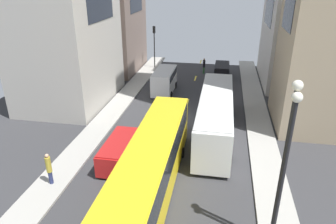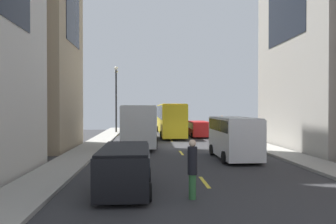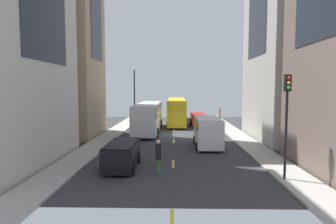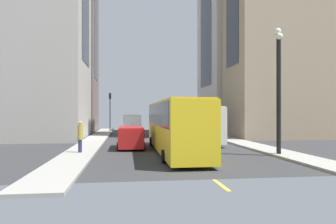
{
  "view_description": "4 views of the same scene",
  "coord_description": "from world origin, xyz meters",
  "px_view_note": "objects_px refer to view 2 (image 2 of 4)",
  "views": [
    {
      "loc": [
        -3.28,
        25.33,
        12.13
      ],
      "look_at": [
        0.38,
        5.08,
        2.97
      ],
      "focal_mm": 33.05,
      "sensor_mm": 36.0,
      "label": 1
    },
    {
      "loc": [
        -2.47,
        -25.23,
        3.13
      ],
      "look_at": [
        -0.26,
        5.05,
        2.77
      ],
      "focal_mm": 32.39,
      "sensor_mm": 36.0,
      "label": 2
    },
    {
      "loc": [
        0.1,
        -31.8,
        5.08
      ],
      "look_at": [
        -0.75,
        4.11,
        2.17
      ],
      "focal_mm": 30.92,
      "sensor_mm": 36.0,
      "label": 3
    },
    {
      "loc": [
        3.66,
        32.97,
        2.81
      ],
      "look_at": [
        -0.67,
        -0.02,
        2.91
      ],
      "focal_mm": 33.99,
      "sensor_mm": 36.0,
      "label": 4
    }
  ],
  "objects_px": {
    "city_bus_white": "(140,121)",
    "car_red_1": "(199,128)",
    "streetcar_yellow": "(170,117)",
    "pedestrian_crossing_near": "(222,124)",
    "delivery_van_white": "(234,135)",
    "car_black_0": "(125,165)",
    "pedestrian_waiting_curb": "(192,167)"
  },
  "relations": [
    {
      "from": "city_bus_white",
      "to": "car_red_1",
      "type": "xyz_separation_m",
      "value": [
        6.31,
        5.45,
        -1.01
      ]
    },
    {
      "from": "streetcar_yellow",
      "to": "city_bus_white",
      "type": "bearing_deg",
      "value": -111.34
    },
    {
      "from": "city_bus_white",
      "to": "pedestrian_crossing_near",
      "type": "relative_size",
      "value": 6.04
    },
    {
      "from": "city_bus_white",
      "to": "delivery_van_white",
      "type": "xyz_separation_m",
      "value": [
        5.96,
        -9.11,
        -0.5
      ]
    },
    {
      "from": "pedestrian_crossing_near",
      "to": "car_red_1",
      "type": "bearing_deg",
      "value": 8.7
    },
    {
      "from": "car_red_1",
      "to": "car_black_0",
      "type": "bearing_deg",
      "value": -107.05
    },
    {
      "from": "pedestrian_crossing_near",
      "to": "car_black_0",
      "type": "bearing_deg",
      "value": 33.02
    },
    {
      "from": "delivery_van_white",
      "to": "pedestrian_waiting_curb",
      "type": "distance_m",
      "value": 8.89
    },
    {
      "from": "car_red_1",
      "to": "pedestrian_waiting_curb",
      "type": "xyz_separation_m",
      "value": [
        -4.18,
        -22.58,
        0.11
      ]
    },
    {
      "from": "city_bus_white",
      "to": "streetcar_yellow",
      "type": "relative_size",
      "value": 0.88
    },
    {
      "from": "delivery_van_white",
      "to": "car_red_1",
      "type": "bearing_deg",
      "value": 88.61
    },
    {
      "from": "streetcar_yellow",
      "to": "pedestrian_waiting_curb",
      "type": "xyz_separation_m",
      "value": [
        -1.22,
        -25.7,
        -1.02
      ]
    },
    {
      "from": "car_red_1",
      "to": "delivery_van_white",
      "type": "bearing_deg",
      "value": -91.39
    },
    {
      "from": "streetcar_yellow",
      "to": "delivery_van_white",
      "type": "bearing_deg",
      "value": -81.61
    },
    {
      "from": "city_bus_white",
      "to": "car_black_0",
      "type": "height_order",
      "value": "city_bus_white"
    },
    {
      "from": "delivery_van_white",
      "to": "car_red_1",
      "type": "distance_m",
      "value": 14.58
    },
    {
      "from": "city_bus_white",
      "to": "pedestrian_waiting_curb",
      "type": "bearing_deg",
      "value": -82.9
    },
    {
      "from": "car_red_1",
      "to": "pedestrian_crossing_near",
      "type": "distance_m",
      "value": 4.77
    },
    {
      "from": "pedestrian_waiting_curb",
      "to": "car_red_1",
      "type": "bearing_deg",
      "value": 35.54
    },
    {
      "from": "pedestrian_crossing_near",
      "to": "pedestrian_waiting_curb",
      "type": "xyz_separation_m",
      "value": [
        -7.63,
        -25.86,
        -0.18
      ]
    },
    {
      "from": "city_bus_white",
      "to": "pedestrian_waiting_curb",
      "type": "xyz_separation_m",
      "value": [
        2.13,
        -17.13,
        -0.9
      ]
    },
    {
      "from": "pedestrian_crossing_near",
      "to": "pedestrian_waiting_curb",
      "type": "relative_size",
      "value": 1.03
    },
    {
      "from": "city_bus_white",
      "to": "pedestrian_waiting_curb",
      "type": "distance_m",
      "value": 17.28
    },
    {
      "from": "streetcar_yellow",
      "to": "delivery_van_white",
      "type": "distance_m",
      "value": 17.88
    },
    {
      "from": "city_bus_white",
      "to": "pedestrian_crossing_near",
      "type": "height_order",
      "value": "city_bus_white"
    },
    {
      "from": "streetcar_yellow",
      "to": "car_red_1",
      "type": "bearing_deg",
      "value": -46.47
    },
    {
      "from": "pedestrian_crossing_near",
      "to": "pedestrian_waiting_curb",
      "type": "height_order",
      "value": "pedestrian_crossing_near"
    },
    {
      "from": "delivery_van_white",
      "to": "city_bus_white",
      "type": "bearing_deg",
      "value": 123.18
    },
    {
      "from": "car_black_0",
      "to": "pedestrian_crossing_near",
      "type": "relative_size",
      "value": 2.01
    },
    {
      "from": "city_bus_white",
      "to": "streetcar_yellow",
      "type": "xyz_separation_m",
      "value": [
        3.35,
        8.57,
        0.12
      ]
    },
    {
      "from": "car_black_0",
      "to": "pedestrian_waiting_curb",
      "type": "bearing_deg",
      "value": -25.93
    },
    {
      "from": "car_black_0",
      "to": "delivery_van_white",
      "type": "bearing_deg",
      "value": 47.79
    }
  ]
}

